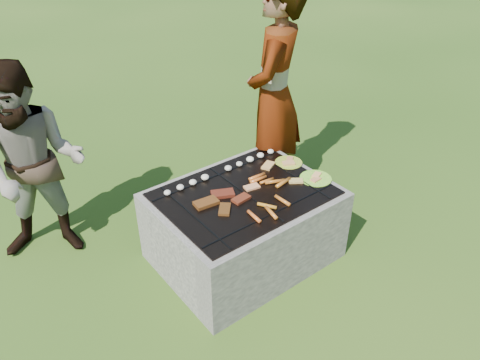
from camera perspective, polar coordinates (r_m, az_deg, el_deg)
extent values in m
plane|color=#214511|center=(3.83, 0.46, -9.15)|extent=(60.00, 60.00, 0.00)
cube|color=#AAA297|center=(3.90, -3.25, -2.66)|extent=(1.30, 0.18, 0.60)
cube|color=gray|center=(3.40, 4.82, -9.02)|extent=(1.30, 0.18, 0.60)
cube|color=#A8A095|center=(3.40, -7.05, -9.20)|extent=(0.18, 0.64, 0.60)
cube|color=gray|center=(3.94, 6.90, -2.49)|extent=(0.18, 0.64, 0.60)
cube|color=black|center=(3.67, 0.48, -6.37)|extent=(0.94, 0.64, 0.48)
sphere|color=#FF5914|center=(3.54, 0.50, -3.61)|extent=(0.10, 0.10, 0.10)
cube|color=black|center=(3.45, 0.51, -1.67)|extent=(1.20, 0.90, 0.01)
cylinder|color=black|center=(3.24, -5.77, -4.34)|extent=(0.01, 0.88, 0.01)
cylinder|color=black|center=(3.45, 0.51, -1.58)|extent=(0.01, 0.88, 0.01)
cylinder|color=black|center=(3.70, 5.99, 0.84)|extent=(0.01, 0.88, 0.01)
cylinder|color=black|center=(3.25, 4.01, -4.10)|extent=(1.18, 0.01, 0.01)
cylinder|color=black|center=(3.67, -2.59, 0.66)|extent=(1.18, 0.01, 0.01)
ellipsoid|color=beige|center=(3.46, -8.84, -1.53)|extent=(0.05, 0.05, 0.04)
ellipsoid|color=beige|center=(3.51, -7.28, -0.88)|extent=(0.06, 0.06, 0.04)
ellipsoid|color=white|center=(3.55, -5.76, -0.27)|extent=(0.06, 0.06, 0.04)
ellipsoid|color=beige|center=(3.60, -4.28, 0.35)|extent=(0.06, 0.06, 0.04)
ellipsoid|color=beige|center=(3.71, -1.44, 1.46)|extent=(0.06, 0.06, 0.04)
ellipsoid|color=beige|center=(3.77, -0.08, 1.98)|extent=(0.05, 0.05, 0.04)
ellipsoid|color=white|center=(3.82, 1.24, 2.55)|extent=(0.06, 0.06, 0.04)
ellipsoid|color=#F0E1CC|center=(3.89, 2.52, 3.04)|extent=(0.06, 0.06, 0.04)
ellipsoid|color=white|center=(3.95, 3.75, 3.50)|extent=(0.05, 0.05, 0.04)
cube|color=brown|center=(3.34, -4.14, -2.78)|extent=(0.18, 0.12, 0.03)
cube|color=maroon|center=(3.42, -2.12, -1.68)|extent=(0.19, 0.16, 0.02)
cube|color=brown|center=(3.27, -1.89, -3.58)|extent=(0.15, 0.15, 0.02)
cube|color=maroon|center=(3.37, 0.14, -2.29)|extent=(0.14, 0.09, 0.02)
cylinder|color=#D25F22|center=(3.58, 2.26, 0.07)|extent=(0.15, 0.04, 0.03)
cylinder|color=#C68320|center=(3.57, 3.26, -0.10)|extent=(0.12, 0.03, 0.02)
cylinder|color=#B86D1E|center=(3.56, 4.27, -0.19)|extent=(0.15, 0.09, 0.03)
cylinder|color=#B97A1E|center=(3.55, 5.29, -0.31)|extent=(0.16, 0.05, 0.03)
cylinder|color=orange|center=(3.30, 3.31, -3.15)|extent=(0.10, 0.13, 0.03)
cylinder|color=orange|center=(3.36, 5.22, -2.50)|extent=(0.03, 0.15, 0.03)
cylinder|color=orange|center=(3.20, 1.74, -4.46)|extent=(0.04, 0.14, 0.03)
cylinder|color=orange|center=(3.24, 3.83, -4.00)|extent=(0.06, 0.15, 0.03)
cylinder|color=#D25F22|center=(3.61, 2.08, 0.41)|extent=(0.15, 0.04, 0.03)
cube|color=#F5B17D|center=(3.50, 1.45, -0.85)|extent=(0.12, 0.09, 0.02)
cube|color=#DDC071|center=(3.60, 6.81, -0.10)|extent=(0.12, 0.12, 0.01)
cube|color=tan|center=(3.77, 3.46, 1.78)|extent=(0.15, 0.12, 0.02)
cylinder|color=yellow|center=(3.85, 5.94, 2.09)|extent=(0.26, 0.26, 0.01)
cube|color=#DFB072|center=(3.81, 5.93, 2.07)|extent=(0.12, 0.10, 0.02)
cube|color=tan|center=(3.87, 6.07, 2.52)|extent=(0.09, 0.09, 0.01)
cylinder|color=#CAFF3C|center=(3.66, 9.19, 0.14)|extent=(0.27, 0.27, 0.02)
cube|color=tan|center=(3.63, 9.22, 0.07)|extent=(0.09, 0.06, 0.01)
cube|color=#F6D87E|center=(3.69, 9.32, 0.60)|extent=(0.10, 0.08, 0.01)
imported|color=gray|center=(4.08, 4.20, 10.11)|extent=(0.86, 0.81, 1.98)
imported|color=gray|center=(3.74, -23.80, 1.49)|extent=(0.96, 0.90, 1.58)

